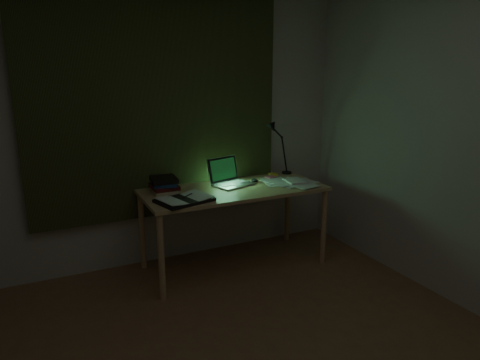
% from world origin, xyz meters
% --- Properties ---
extents(wall_back, '(3.50, 0.00, 2.50)m').
position_xyz_m(wall_back, '(0.00, 2.00, 1.25)').
color(wall_back, beige).
rests_on(wall_back, ground).
extents(curtain, '(2.20, 0.06, 2.00)m').
position_xyz_m(curtain, '(0.00, 1.96, 1.45)').
color(curtain, '#282D16').
rests_on(curtain, wall_back).
extents(desk, '(1.57, 0.69, 0.72)m').
position_xyz_m(desk, '(0.53, 1.58, 0.36)').
color(desk, tan).
rests_on(desk, floor).
extents(laptop, '(0.43, 0.46, 0.24)m').
position_xyz_m(laptop, '(0.57, 1.67, 0.84)').
color(laptop, silver).
rests_on(laptop, desk).
extents(open_textbook, '(0.46, 0.38, 0.03)m').
position_xyz_m(open_textbook, '(0.02, 1.40, 0.73)').
color(open_textbook, silver).
rests_on(open_textbook, desk).
extents(book_stack, '(0.23, 0.27, 0.13)m').
position_xyz_m(book_stack, '(-0.04, 1.73, 0.78)').
color(book_stack, silver).
rests_on(book_stack, desk).
extents(loose_papers, '(0.41, 0.42, 0.02)m').
position_xyz_m(loose_papers, '(1.06, 1.54, 0.73)').
color(loose_papers, silver).
rests_on(loose_papers, desk).
extents(mouse, '(0.06, 0.09, 0.03)m').
position_xyz_m(mouse, '(0.79, 1.68, 0.73)').
color(mouse, black).
rests_on(mouse, desk).
extents(sticky_yellow, '(0.09, 0.09, 0.02)m').
position_xyz_m(sticky_yellow, '(1.08, 1.86, 0.73)').
color(sticky_yellow, gold).
rests_on(sticky_yellow, desk).
extents(sticky_pink, '(0.09, 0.09, 0.02)m').
position_xyz_m(sticky_pink, '(1.00, 1.75, 0.73)').
color(sticky_pink, '#F35E7E').
rests_on(sticky_pink, desk).
extents(desk_lamp, '(0.34, 0.27, 0.51)m').
position_xyz_m(desk_lamp, '(1.24, 1.85, 0.97)').
color(desk_lamp, black).
rests_on(desk_lamp, desk).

